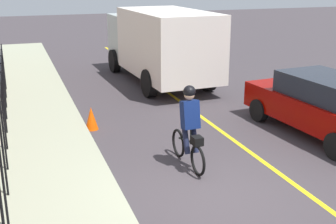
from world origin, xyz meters
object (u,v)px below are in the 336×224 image
Objects in this scene: cyclist_lead at (189,127)px; box_truck_background at (160,42)px; patrol_sedan at (323,104)px; traffic_cone_near at (91,118)px.

box_truck_background is (7.62, -1.92, 0.64)m from cyclist_lead.
box_truck_background is at bearing 12.65° from patrol_sedan.
cyclist_lead is at bearing 163.27° from box_truck_background.
patrol_sedan reaches higher than traffic_cone_near.
traffic_cone_near is at bearing 24.90° from cyclist_lead.
cyclist_lead is 7.89m from box_truck_background.
traffic_cone_near is at bearing 139.64° from box_truck_background.
box_truck_background is at bearing -37.76° from traffic_cone_near.
patrol_sedan is 7.22× the size of traffic_cone_near.
traffic_cone_near is (3.12, 1.57, -0.60)m from cyclist_lead.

